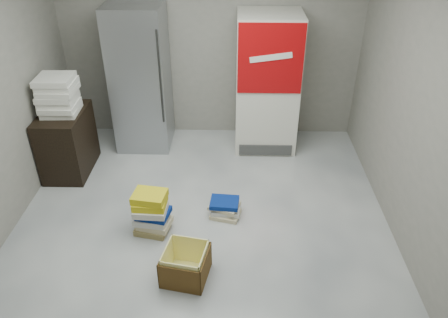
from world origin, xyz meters
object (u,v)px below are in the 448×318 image
object	(u,v)px
coke_cooler	(267,83)
cardboard_box	(186,266)
steel_fridge	(141,79)
phonebook_stack_main	(152,213)
wood_shelf	(67,142)

from	to	relation	value
coke_cooler	cardboard_box	bearing A→B (deg)	-108.81
steel_fridge	phonebook_stack_main	bearing A→B (deg)	-78.17
phonebook_stack_main	cardboard_box	distance (m)	0.75
steel_fridge	cardboard_box	bearing A→B (deg)	-72.20
phonebook_stack_main	cardboard_box	world-z (taller)	phonebook_stack_main
steel_fridge	wood_shelf	distance (m)	1.23
steel_fridge	coke_cooler	bearing A→B (deg)	-0.18
phonebook_stack_main	wood_shelf	bearing A→B (deg)	148.23
wood_shelf	phonebook_stack_main	xyz separation A→B (m)	(1.22, -1.15, -0.16)
steel_fridge	phonebook_stack_main	size ratio (longest dim) A/B	3.93
steel_fridge	coke_cooler	xyz separation A→B (m)	(1.65, -0.01, -0.05)
coke_cooler	cardboard_box	size ratio (longest dim) A/B	3.86
wood_shelf	cardboard_box	world-z (taller)	wood_shelf
steel_fridge	cardboard_box	world-z (taller)	steel_fridge
coke_cooler	cardboard_box	world-z (taller)	coke_cooler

